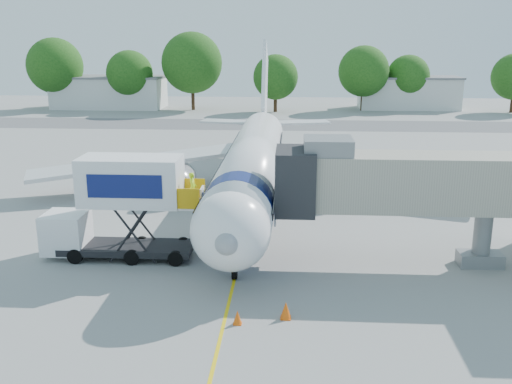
# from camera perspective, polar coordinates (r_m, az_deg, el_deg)

# --- Properties ---
(ground) EXTENTS (160.00, 160.00, 0.00)m
(ground) POSITION_cam_1_polar(r_m,az_deg,el_deg) (37.08, -0.71, -2.76)
(ground) COLOR gray
(ground) RESTS_ON ground
(guidance_line) EXTENTS (0.15, 70.00, 0.01)m
(guidance_line) POSITION_cam_1_polar(r_m,az_deg,el_deg) (37.08, -0.71, -2.75)
(guidance_line) COLOR yellow
(guidance_line) RESTS_ON ground
(taxiway_strip) EXTENTS (120.00, 10.00, 0.01)m
(taxiway_strip) POSITION_cam_1_polar(r_m,az_deg,el_deg) (78.07, 1.59, 6.74)
(taxiway_strip) COLOR #59595B
(taxiway_strip) RESTS_ON ground
(aircraft) EXTENTS (34.17, 37.73, 11.35)m
(aircraft) POSITION_cam_1_polar(r_m,az_deg,el_deg) (40.30, -0.29, 3.04)
(aircraft) COLOR white
(aircraft) RESTS_ON ground
(jet_bridge) EXTENTS (13.90, 3.20, 6.60)m
(jet_bridge) POSITION_cam_1_polar(r_m,az_deg,el_deg) (29.55, 13.87, 0.89)
(jet_bridge) COLOR #A9A390
(jet_bridge) RESTS_ON ground
(catering_hiloader) EXTENTS (8.50, 2.44, 5.50)m
(catering_hiloader) POSITION_cam_1_polar(r_m,az_deg,el_deg) (30.80, -13.43, -1.57)
(catering_hiloader) COLOR black
(catering_hiloader) RESTS_ON ground
(ground_tug) EXTENTS (4.00, 2.57, 1.48)m
(ground_tug) POSITION_cam_1_polar(r_m,az_deg,el_deg) (22.21, -10.76, -13.69)
(ground_tug) COLOR white
(ground_tug) RESTS_ON ground
(safety_cone_a) EXTENTS (0.47, 0.47, 0.75)m
(safety_cone_a) POSITION_cam_1_polar(r_m,az_deg,el_deg) (24.40, 3.00, -11.75)
(safety_cone_a) COLOR #E3550B
(safety_cone_a) RESTS_ON ground
(safety_cone_b) EXTENTS (0.38, 0.38, 0.60)m
(safety_cone_b) POSITION_cam_1_polar(r_m,az_deg,el_deg) (23.99, -1.87, -12.44)
(safety_cone_b) COLOR #E3550B
(safety_cone_b) RESTS_ON ground
(outbuilding_left) EXTENTS (18.40, 8.40, 5.30)m
(outbuilding_left) POSITION_cam_1_polar(r_m,az_deg,el_deg) (100.39, -14.43, 9.67)
(outbuilding_left) COLOR silver
(outbuilding_left) RESTS_ON ground
(outbuilding_right) EXTENTS (16.40, 7.40, 5.30)m
(outbuilding_right) POSITION_cam_1_polar(r_m,az_deg,el_deg) (99.48, 14.98, 9.59)
(outbuilding_right) COLOR silver
(outbuilding_right) RESTS_ON ground
(tree_a) EXTENTS (9.06, 9.06, 11.55)m
(tree_a) POSITION_cam_1_polar(r_m,az_deg,el_deg) (100.97, -19.46, 11.80)
(tree_a) COLOR #382314
(tree_a) RESTS_ON ground
(tree_b) EXTENTS (7.52, 7.52, 9.58)m
(tree_b) POSITION_cam_1_polar(r_m,az_deg,el_deg) (96.82, -12.52, 11.48)
(tree_b) COLOR #382314
(tree_b) RESTS_ON ground
(tree_c) EXTENTS (9.78, 9.78, 12.46)m
(tree_c) POSITION_cam_1_polar(r_m,az_deg,el_deg) (94.66, -6.42, 12.72)
(tree_c) COLOR #382314
(tree_c) RESTS_ON ground
(tree_d) EXTENTS (7.07, 7.07, 9.01)m
(tree_d) POSITION_cam_1_polar(r_m,az_deg,el_deg) (91.58, 1.97, 11.41)
(tree_d) COLOR #382314
(tree_d) RESTS_ON ground
(tree_e) EXTENTS (8.11, 8.11, 10.35)m
(tree_e) POSITION_cam_1_polar(r_m,az_deg,el_deg) (94.91, 10.72, 11.78)
(tree_e) COLOR #382314
(tree_e) RESTS_ON ground
(tree_f) EXTENTS (6.94, 6.94, 8.85)m
(tree_f) POSITION_cam_1_polar(r_m,az_deg,el_deg) (98.12, 14.97, 11.11)
(tree_f) COLOR #382314
(tree_f) RESTS_ON ground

